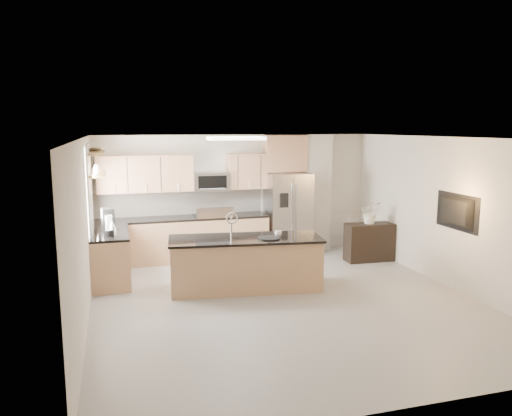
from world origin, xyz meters
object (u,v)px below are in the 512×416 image
object	(u,v)px
microwave	(211,182)
coffee_maker	(108,220)
range	(213,237)
bowl	(95,149)
flower_vase	(371,207)
platter	(269,238)
television	(453,212)
blender	(109,227)
island	(245,263)
credenza	(369,242)
refrigerator	(288,214)
cup	(278,234)
kettle	(112,225)

from	to	relation	value
microwave	coffee_maker	xyz separation A→B (m)	(-2.09, -1.00, -0.52)
microwave	coffee_maker	world-z (taller)	microwave
range	microwave	bearing A→B (deg)	90.00
bowl	flower_vase	distance (m)	5.50
platter	coffee_maker	xyz separation A→B (m)	(-2.62, 1.42, 0.20)
range	flower_vase	distance (m)	3.35
television	blender	bearing A→B (deg)	73.58
range	blender	world-z (taller)	blender
coffee_maker	island	bearing A→B (deg)	-28.86
credenza	island	bearing A→B (deg)	-157.91
blender	bowl	size ratio (longest dim) A/B	1.04
range	refrigerator	distance (m)	1.71
coffee_maker	bowl	bearing A→B (deg)	147.62
flower_vase	television	size ratio (longest dim) A/B	0.66
range	bowl	size ratio (longest dim) A/B	3.25
cup	bowl	size ratio (longest dim) A/B	0.37
blender	platter	bearing A→B (deg)	-17.42
island	coffee_maker	world-z (taller)	island
kettle	coffee_maker	bearing A→B (deg)	110.36
refrigerator	coffee_maker	bearing A→B (deg)	-167.54
island	cup	bearing A→B (deg)	1.29
microwave	cup	bearing A→B (deg)	-72.42
television	bowl	bearing A→B (deg)	67.86
range	television	distance (m)	4.78
platter	coffee_maker	distance (m)	2.99
range	bowl	distance (m)	3.05
cup	kettle	bearing A→B (deg)	158.01
refrigerator	cup	xyz separation A→B (m)	(-0.93, -2.13, 0.06)
microwave	refrigerator	bearing A→B (deg)	-5.86
microwave	refrigerator	xyz separation A→B (m)	(1.66, -0.17, -0.74)
range	credenza	xyz separation A→B (m)	(3.09, -1.07, -0.08)
microwave	kettle	distance (m)	2.42
microwave	bowl	xyz separation A→B (m)	(-2.25, -0.90, 0.75)
bowl	kettle	bearing A→B (deg)	-51.90
platter	coffee_maker	bearing A→B (deg)	151.65
microwave	platter	bearing A→B (deg)	-77.67
range	blender	distance (m)	2.62
credenza	microwave	bearing A→B (deg)	161.37
flower_vase	microwave	bearing A→B (deg)	158.79
credenza	flower_vase	xyz separation A→B (m)	(0.00, -0.00, 0.75)
island	credenza	bearing A→B (deg)	26.74
range	microwave	xyz separation A→B (m)	(0.00, 0.12, 1.16)
microwave	credenza	xyz separation A→B (m)	(3.09, -1.20, -1.24)
coffee_maker	cup	bearing A→B (deg)	-24.73
island	blender	size ratio (longest dim) A/B	7.36
cup	flower_vase	xyz separation A→B (m)	(2.37, 1.10, 0.19)
range	flower_vase	world-z (taller)	flower_vase
platter	television	xyz separation A→B (m)	(2.98, -0.83, 0.44)
flower_vase	blender	bearing A→B (deg)	-175.62
range	microwave	distance (m)	1.16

